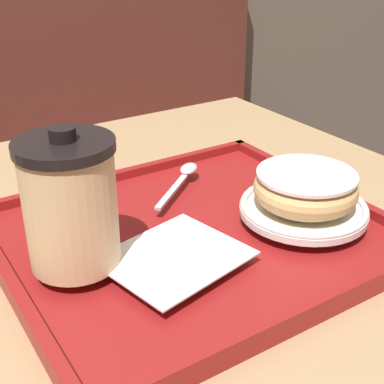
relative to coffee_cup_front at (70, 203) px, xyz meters
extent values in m
cube|color=brown|center=(0.38, 0.83, -0.59)|extent=(1.19, 0.44, 0.45)
cube|color=brown|center=(0.38, 1.01, -0.09)|extent=(1.19, 0.08, 0.55)
cube|color=tan|center=(0.13, -0.01, -0.10)|extent=(0.80, 0.90, 0.03)
cube|color=maroon|center=(0.14, 0.00, -0.08)|extent=(0.42, 0.36, 0.01)
cube|color=maroon|center=(0.14, -0.18, -0.07)|extent=(0.42, 0.01, 0.01)
cube|color=maroon|center=(0.14, 0.18, -0.07)|extent=(0.42, 0.01, 0.01)
cube|color=maroon|center=(-0.06, 0.00, -0.07)|extent=(0.01, 0.36, 0.01)
cube|color=maroon|center=(0.34, 0.00, -0.07)|extent=(0.01, 0.36, 0.01)
cube|color=white|center=(0.09, -0.05, -0.06)|extent=(0.16, 0.14, 0.00)
cylinder|color=#E0B784|center=(0.00, 0.00, -0.01)|extent=(0.09, 0.09, 0.12)
cylinder|color=black|center=(0.00, 0.00, 0.06)|extent=(0.09, 0.09, 0.01)
cylinder|color=black|center=(0.00, 0.00, 0.07)|extent=(0.02, 0.02, 0.01)
cylinder|color=white|center=(0.26, -0.05, -0.06)|extent=(0.15, 0.15, 0.01)
torus|color=white|center=(0.26, -0.05, -0.06)|extent=(0.15, 0.15, 0.01)
torus|color=#DBB270|center=(0.26, -0.05, -0.03)|extent=(0.12, 0.12, 0.03)
cylinder|color=white|center=(0.26, -0.05, -0.02)|extent=(0.11, 0.11, 0.00)
ellipsoid|color=silver|center=(0.21, 0.12, -0.06)|extent=(0.04, 0.04, 0.01)
cube|color=silver|center=(0.16, 0.08, -0.06)|extent=(0.08, 0.07, 0.00)
camera|label=1|loc=(-0.15, -0.44, 0.23)|focal=50.00mm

